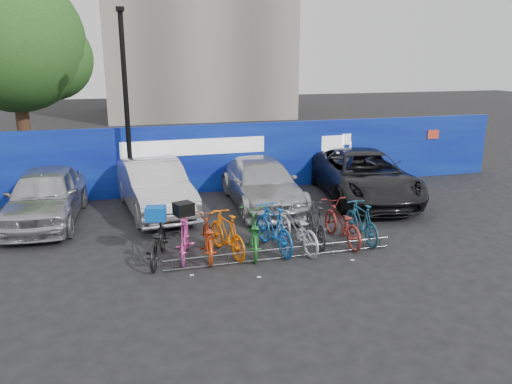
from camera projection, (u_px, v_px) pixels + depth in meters
name	position (u px, v px, depth m)	size (l,w,h in m)	color
ground	(274.00, 250.00, 12.43)	(100.00, 100.00, 0.00)	black
hoarding	(223.00, 158.00, 17.68)	(22.00, 0.18, 2.40)	#090A80
tree	(21.00, 46.00, 18.64)	(5.40, 5.20, 7.80)	#382314
lamppost	(126.00, 102.00, 15.74)	(0.25, 0.50, 6.11)	black
bike_rack	(282.00, 253.00, 11.83)	(5.60, 0.03, 0.30)	#595B60
car_0	(45.00, 196.00, 14.35)	(1.89, 4.70, 1.60)	#A7A7AC
car_1	(154.00, 187.00, 15.34)	(1.68, 4.83, 1.59)	silver
car_2	(262.00, 183.00, 16.03)	(2.05, 5.03, 1.46)	#AAABB0
car_3	(363.00, 175.00, 16.79)	(2.67, 5.79, 1.61)	black
bike_0	(157.00, 241.00, 11.66)	(0.67, 1.93, 1.01)	black
bike_1	(185.00, 237.00, 11.84)	(0.51, 1.79, 1.08)	#C4388D
bike_2	(208.00, 236.00, 11.97)	(0.66, 1.89, 0.99)	#B7380F
bike_3	(227.00, 234.00, 12.02)	(0.51, 1.80, 1.08)	orange
bike_4	(254.00, 233.00, 12.19)	(0.68, 1.95, 1.02)	#1D6C26
bike_5	(274.00, 228.00, 12.28)	(0.55, 1.96, 1.18)	blue
bike_6	(296.00, 228.00, 12.41)	(0.71, 2.03, 1.07)	#AAADB2
bike_7	(316.00, 224.00, 12.78)	(0.50, 1.77, 1.06)	#27272A
bike_8	(342.00, 223.00, 12.84)	(0.70, 2.01, 1.06)	maroon
bike_9	(361.00, 222.00, 12.94)	(0.49, 1.75, 1.05)	navy
cargo_crate	(156.00, 213.00, 11.48)	(0.45, 0.35, 0.32)	#074AB2
cargo_topcase	(184.00, 209.00, 11.66)	(0.41, 0.37, 0.31)	black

